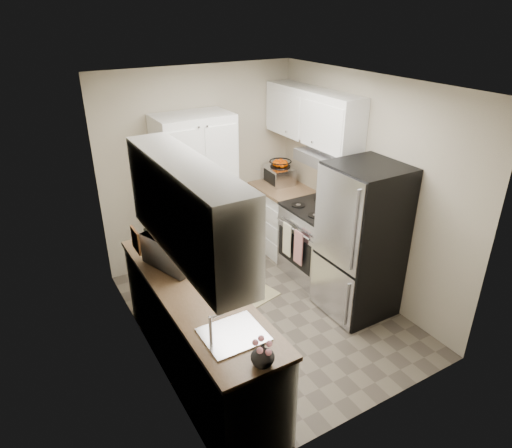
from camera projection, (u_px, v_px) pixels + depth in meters
name	position (u px, v px, depth m)	size (l,w,h in m)	color
ground	(265.00, 313.00, 5.12)	(3.20, 3.20, 0.00)	#665B4C
room_shell	(266.00, 177.00, 4.40)	(2.64, 3.24, 2.52)	beige
pantry_cabinet	(197.00, 196.00, 5.62)	(0.90, 0.55, 2.00)	white
base_cabinet_left	(198.00, 332.00, 4.15)	(0.60, 2.30, 0.88)	white
countertop_left	(195.00, 290.00, 3.95)	(0.63, 2.33, 0.04)	#846647
base_cabinet_right	(282.00, 219.00, 6.30)	(0.60, 0.80, 0.88)	white
countertop_right	(283.00, 188.00, 6.10)	(0.63, 0.83, 0.04)	#846647
electric_range	(316.00, 241.00, 5.66)	(0.71, 0.78, 1.13)	#B7B7BC
refrigerator	(361.00, 241.00, 4.86)	(0.70, 0.72, 1.70)	#B7B7BC
microwave	(175.00, 250.00, 4.24)	(0.55, 0.37, 0.30)	silver
wine_bottle	(148.00, 236.00, 4.51)	(0.07, 0.07, 0.28)	black
flower_vase	(263.00, 355.00, 3.07)	(0.16, 0.16, 0.17)	silver
cutting_board	(159.00, 230.00, 4.61)	(0.02, 0.24, 0.31)	#367D2F
toaster_oven	(279.00, 175.00, 6.18)	(0.31, 0.39, 0.23)	silver
fruit_basket	(280.00, 162.00, 6.12)	(0.30, 0.30, 0.13)	#F55100
kitchen_mat	(240.00, 288.00, 5.57)	(0.54, 0.86, 0.01)	tan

